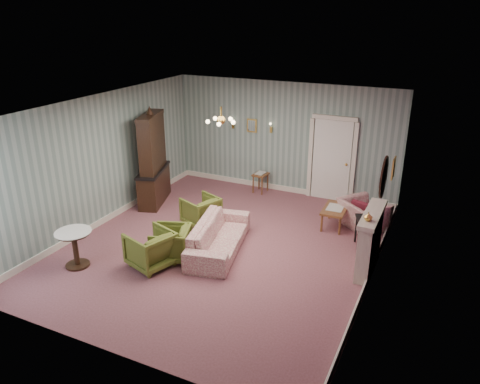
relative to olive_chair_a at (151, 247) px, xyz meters
The scene contains 27 objects.
floor 1.59m from the olive_chair_a, 55.25° to the left, with size 7.00×7.00×0.00m, color #8B515A.
ceiling 2.94m from the olive_chair_a, 55.25° to the left, with size 7.00×7.00×0.00m, color white.
wall_back 4.96m from the olive_chair_a, 79.57° to the left, with size 6.00×6.00×0.00m, color slate.
wall_front 2.62m from the olive_chair_a, 68.58° to the right, with size 6.00×6.00×0.00m, color slate.
wall_left 2.69m from the olive_chair_a, 149.22° to the left, with size 7.00×7.00×0.00m, color slate.
wall_right 4.21m from the olive_chair_a, 18.06° to the left, with size 7.00×7.00×0.00m, color slate.
wall_right_floral 4.20m from the olive_chair_a, 18.13° to the left, with size 7.00×7.00×0.00m, color #B15880.
door 5.25m from the olive_chair_a, 65.26° to the left, with size 1.12×0.12×2.16m, color white, non-canonical shape.
olive_chair_a is the anchor object (origin of this frame).
olive_chair_b 0.44m from the olive_chair_a, 65.38° to the left, with size 0.71×0.66×0.73m, color #5B6523.
olive_chair_c 2.01m from the olive_chair_a, 91.84° to the left, with size 0.70×0.66×0.72m, color #5B6523.
sofa_chintz 1.40m from the olive_chair_a, 51.31° to the left, with size 2.15×0.63×0.84m, color #9D3F53.
wingback_chair 4.73m from the olive_chair_a, 45.96° to the left, with size 0.97×0.63×0.84m, color #9D3F53.
dresser 3.29m from the olive_chair_a, 123.80° to the left, with size 0.50×1.43×2.39m, color black, non-canonical shape.
fireplace 4.10m from the olive_chair_a, 24.01° to the left, with size 0.30×1.40×1.16m, color beige, non-canonical shape.
mantel_vase 4.02m from the olive_chair_a, 18.79° to the left, with size 0.15×0.15×0.15m, color gold.
oval_mirror 4.43m from the olive_chair_a, 23.45° to the left, with size 0.04×0.76×0.84m, color white, non-canonical shape.
framed_print 5.03m from the olive_chair_a, 38.08° to the left, with size 0.04×0.34×0.42m, color gold, non-canonical shape.
coffee_table 4.18m from the olive_chair_a, 49.62° to the left, with size 0.50×0.89×0.46m, color brown, non-canonical shape.
side_table_black 4.33m from the olive_chair_a, 35.43° to the left, with size 0.43×0.43×0.65m, color black, non-canonical shape.
pedestal_table 1.42m from the olive_chair_a, 154.46° to the right, with size 0.67×0.67×0.74m, color black, non-canonical shape.
nesting_table 4.43m from the olive_chair_a, 85.03° to the left, with size 0.33×0.43×0.56m, color brown, non-canonical shape.
gilt_mirror_back 4.90m from the olive_chair_a, 90.28° to the left, with size 0.28×0.06×0.36m, color gold, non-canonical shape.
sconce_left 4.92m from the olive_chair_a, 96.94° to the left, with size 0.16×0.12×0.30m, color gold, non-canonical shape.
sconce_right 4.91m from the olive_chair_a, 83.61° to the left, with size 0.16×0.12×0.30m, color gold, non-canonical shape.
chandelier 2.71m from the olive_chair_a, 55.25° to the left, with size 0.56×0.56×0.36m, color gold, non-canonical shape.
burgundy_cushion 4.59m from the olive_chair_a, 45.11° to the left, with size 0.38×0.10×0.38m, color maroon.
Camera 1 is at (3.92, -7.49, 4.57)m, focal length 34.54 mm.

